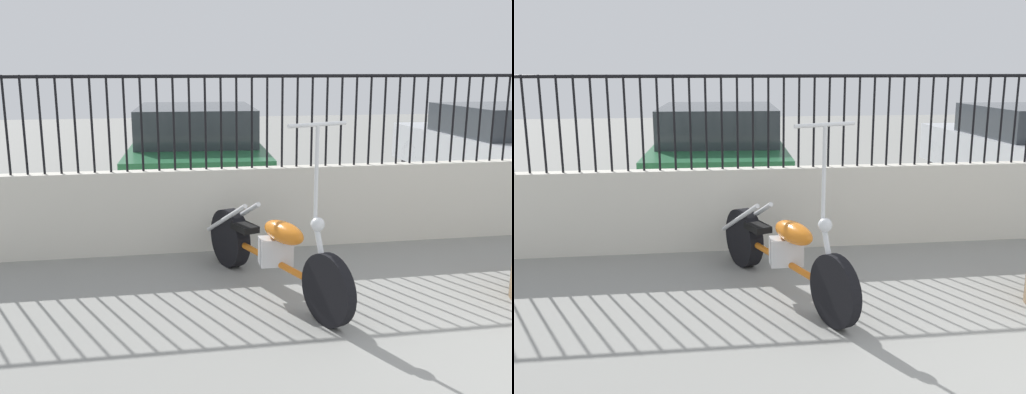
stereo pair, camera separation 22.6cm
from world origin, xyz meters
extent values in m
cube|color=beige|center=(0.00, 3.17, 0.44)|extent=(10.59, 0.18, 0.88)
cylinder|color=black|center=(-4.40, 3.17, 1.37)|extent=(0.02, 0.02, 0.98)
cylinder|color=black|center=(-4.24, 3.17, 1.37)|extent=(0.02, 0.02, 0.98)
cylinder|color=black|center=(-4.07, 3.17, 1.37)|extent=(0.02, 0.02, 0.98)
cylinder|color=black|center=(-3.91, 3.17, 1.37)|extent=(0.02, 0.02, 0.98)
cylinder|color=black|center=(-3.75, 3.17, 1.37)|extent=(0.02, 0.02, 0.98)
cylinder|color=black|center=(-3.58, 3.17, 1.37)|extent=(0.02, 0.02, 0.98)
cylinder|color=black|center=(-3.42, 3.17, 1.37)|extent=(0.02, 0.02, 0.98)
cylinder|color=black|center=(-3.26, 3.17, 1.37)|extent=(0.02, 0.02, 0.98)
cylinder|color=black|center=(-3.10, 3.17, 1.37)|extent=(0.02, 0.02, 0.98)
cylinder|color=black|center=(-2.93, 3.17, 1.37)|extent=(0.02, 0.02, 0.98)
cylinder|color=black|center=(-2.77, 3.17, 1.37)|extent=(0.02, 0.02, 0.98)
cylinder|color=black|center=(-2.61, 3.17, 1.37)|extent=(0.02, 0.02, 0.98)
cylinder|color=black|center=(-2.44, 3.17, 1.37)|extent=(0.02, 0.02, 0.98)
cylinder|color=black|center=(-2.28, 3.17, 1.37)|extent=(0.02, 0.02, 0.98)
cylinder|color=black|center=(-2.12, 3.17, 1.37)|extent=(0.02, 0.02, 0.98)
cylinder|color=black|center=(-1.96, 3.17, 1.37)|extent=(0.02, 0.02, 0.98)
cylinder|color=black|center=(-1.79, 3.17, 1.37)|extent=(0.02, 0.02, 0.98)
cylinder|color=black|center=(-1.63, 3.17, 1.37)|extent=(0.02, 0.02, 0.98)
cylinder|color=black|center=(-1.47, 3.17, 1.37)|extent=(0.02, 0.02, 0.98)
cylinder|color=black|center=(-1.30, 3.17, 1.37)|extent=(0.02, 0.02, 0.98)
cylinder|color=black|center=(-1.14, 3.17, 1.37)|extent=(0.02, 0.02, 0.98)
cylinder|color=black|center=(-0.98, 3.17, 1.37)|extent=(0.02, 0.02, 0.98)
cylinder|color=black|center=(-0.81, 3.17, 1.37)|extent=(0.02, 0.02, 0.98)
cylinder|color=black|center=(-0.65, 3.17, 1.37)|extent=(0.02, 0.02, 0.98)
cylinder|color=black|center=(-0.49, 3.17, 1.37)|extent=(0.02, 0.02, 0.98)
cylinder|color=black|center=(-0.33, 3.17, 1.37)|extent=(0.02, 0.02, 0.98)
cylinder|color=black|center=(-0.16, 3.17, 1.37)|extent=(0.02, 0.02, 0.98)
cylinder|color=black|center=(0.00, 3.17, 1.37)|extent=(0.02, 0.02, 0.98)
cylinder|color=black|center=(0.16, 3.17, 1.37)|extent=(0.02, 0.02, 0.98)
cylinder|color=black|center=(0.33, 3.17, 1.37)|extent=(0.02, 0.02, 0.98)
cylinder|color=black|center=(0.49, 3.17, 1.37)|extent=(0.02, 0.02, 0.98)
cylinder|color=black|center=(0.65, 3.17, 1.37)|extent=(0.02, 0.02, 0.98)
cylinder|color=black|center=(0.81, 3.17, 1.37)|extent=(0.02, 0.02, 0.98)
cylinder|color=black|center=(0.00, 3.17, 1.84)|extent=(10.59, 0.04, 0.04)
cylinder|color=black|center=(-1.71, 1.14, 0.28)|extent=(0.28, 0.56, 0.57)
cylinder|color=black|center=(-2.27, 2.61, 0.28)|extent=(0.34, 0.59, 0.58)
cylinder|color=orange|center=(-1.99, 1.87, 0.28)|extent=(0.57, 1.37, 0.06)
cube|color=silver|center=(-1.97, 1.83, 0.38)|extent=(0.28, 0.18, 0.24)
ellipsoid|color=orange|center=(-1.93, 1.72, 0.58)|extent=(0.37, 0.55, 0.18)
cube|color=black|center=(-2.16, 2.33, 0.46)|extent=(0.25, 0.32, 0.06)
cylinder|color=silver|center=(-1.74, 1.22, 0.53)|extent=(0.12, 0.22, 0.51)
sphere|color=silver|center=(-1.76, 1.28, 0.76)|extent=(0.11, 0.11, 0.11)
cylinder|color=silver|center=(-1.77, 1.31, 1.15)|extent=(0.03, 0.03, 0.74)
cylinder|color=silver|center=(-1.77, 1.31, 1.52)|extent=(0.50, 0.21, 0.03)
cylinder|color=silver|center=(-2.32, 2.54, 0.50)|extent=(0.32, 0.75, 0.44)
cylinder|color=silver|center=(-2.19, 2.59, 0.50)|extent=(0.32, 0.75, 0.44)
cylinder|color=black|center=(-3.15, 7.32, 0.32)|extent=(0.15, 0.65, 0.64)
cylinder|color=black|center=(-1.43, 7.23, 0.32)|extent=(0.15, 0.65, 0.64)
cylinder|color=black|center=(-3.30, 4.62, 0.32)|extent=(0.15, 0.65, 0.64)
cylinder|color=black|center=(-1.58, 4.52, 0.32)|extent=(0.15, 0.65, 0.64)
cube|color=#1E5933|center=(-2.37, 5.92, 0.55)|extent=(2.07, 4.47, 0.62)
cube|color=#2D3338|center=(-2.38, 5.70, 1.12)|extent=(1.76, 2.19, 0.52)
cylinder|color=black|center=(1.60, 6.87, 0.32)|extent=(0.11, 0.64, 0.64)
cylinder|color=black|center=(3.22, 6.86, 0.32)|extent=(0.11, 0.64, 0.64)
cylinder|color=black|center=(1.59, 4.37, 0.32)|extent=(0.11, 0.64, 0.64)
cube|color=#B7BABF|center=(2.40, 5.61, 0.57)|extent=(1.75, 4.05, 0.65)
camera|label=1|loc=(-2.93, -2.76, 1.93)|focal=40.00mm
camera|label=2|loc=(-2.71, -2.79, 1.93)|focal=40.00mm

